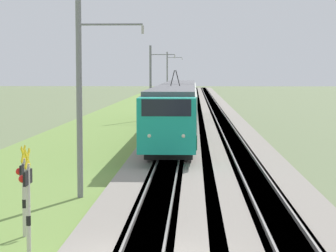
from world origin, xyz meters
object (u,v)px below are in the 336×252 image
object	(u,v)px
passenger_train	(178,104)
catenary_mast_far	(168,76)
catenary_mast_near	(81,98)
catenary_mast_mid	(151,82)
crossing_signal_aux	(23,184)
crossing_signal_near	(27,196)

from	to	relation	value
passenger_train	catenary_mast_far	size ratio (longest dim) A/B	5.33
catenary_mast_near	catenary_mast_mid	size ratio (longest dim) A/B	1.01
catenary_mast_near	catenary_mast_far	xyz separation A→B (m)	(80.65, 0.00, 0.23)
passenger_train	catenary_mast_near	world-z (taller)	catenary_mast_near
crossing_signal_aux	crossing_signal_near	bearing A→B (deg)	106.96
crossing_signal_near	catenary_mast_near	xyz separation A→B (m)	(8.47, 0.10, 2.10)
crossing_signal_aux	catenary_mast_near	xyz separation A→B (m)	(5.94, -0.67, 2.24)
passenger_train	catenary_mast_near	bearing A→B (deg)	-6.15
crossing_signal_aux	catenary_mast_near	size ratio (longest dim) A/B	0.37
passenger_train	catenary_mast_far	world-z (taller)	catenary_mast_far
catenary_mast_mid	catenary_mast_far	size ratio (longest dim) A/B	0.93
catenary_mast_mid	crossing_signal_aux	bearing A→B (deg)	179.17
catenary_mast_far	catenary_mast_mid	bearing A→B (deg)	-179.99
catenary_mast_mid	passenger_train	bearing A→B (deg)	-167.04
passenger_train	catenary_mast_far	xyz separation A→B (m)	(53.18, 2.96, 1.81)
crossing_signal_near	catenary_mast_near	distance (m)	8.73
catenary_mast_mid	crossing_signal_near	bearing A→B (deg)	-179.89
passenger_train	catenary_mast_mid	distance (m)	13.27
crossing_signal_near	crossing_signal_aux	bearing A→B (deg)	-73.04
passenger_train	crossing_signal_aux	bearing A→B (deg)	-6.20
passenger_train	crossing_signal_near	distance (m)	36.07
crossing_signal_near	catenary_mast_near	bearing A→B (deg)	-89.33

